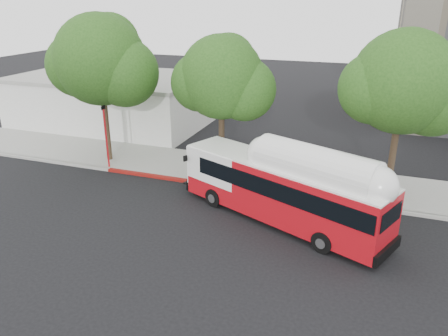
% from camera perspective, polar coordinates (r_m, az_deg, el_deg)
% --- Properties ---
extents(ground, '(120.00, 120.00, 0.00)m').
position_cam_1_polar(ground, '(22.59, -3.13, -6.38)').
color(ground, black).
rests_on(ground, ground).
extents(sidewalk, '(60.00, 5.00, 0.15)m').
position_cam_1_polar(sidewalk, '(28.11, 1.95, -0.41)').
color(sidewalk, gray).
rests_on(sidewalk, ground).
extents(curb_strip, '(60.00, 0.30, 0.15)m').
position_cam_1_polar(curb_strip, '(25.83, 0.19, -2.44)').
color(curb_strip, gray).
rests_on(curb_strip, ground).
extents(red_curb_segment, '(10.00, 0.32, 0.16)m').
position_cam_1_polar(red_curb_segment, '(26.90, -5.85, -1.54)').
color(red_curb_segment, maroon).
rests_on(red_curb_segment, ground).
extents(street_tree_left, '(6.67, 5.80, 9.74)m').
position_cam_1_polar(street_tree_left, '(29.27, -15.02, 13.03)').
color(street_tree_left, '#2D2116').
rests_on(street_tree_left, ground).
extents(street_tree_mid, '(5.75, 5.00, 8.62)m').
position_cam_1_polar(street_tree_mid, '(26.27, 0.56, 11.30)').
color(street_tree_mid, '#2D2116').
rests_on(street_tree_mid, ground).
extents(street_tree_right, '(6.21, 5.40, 9.18)m').
position_cam_1_polar(street_tree_right, '(24.66, 23.35, 9.73)').
color(street_tree_right, '#2D2116').
rests_on(street_tree_right, ground).
extents(low_commercial_bldg, '(16.20, 10.20, 4.25)m').
position_cam_1_polar(low_commercial_bldg, '(39.95, -14.23, 8.69)').
color(low_commercial_bldg, silver).
rests_on(low_commercial_bldg, ground).
extents(transit_bus, '(11.66, 6.56, 3.50)m').
position_cam_1_polar(transit_bus, '(21.62, 7.62, -3.07)').
color(transit_bus, '#AE0C14').
rests_on(transit_bus, ground).
extents(signal_pole, '(0.12, 0.40, 4.23)m').
position_cam_1_polar(signal_pole, '(28.97, -15.13, 3.91)').
color(signal_pole, red).
rests_on(signal_pole, ground).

